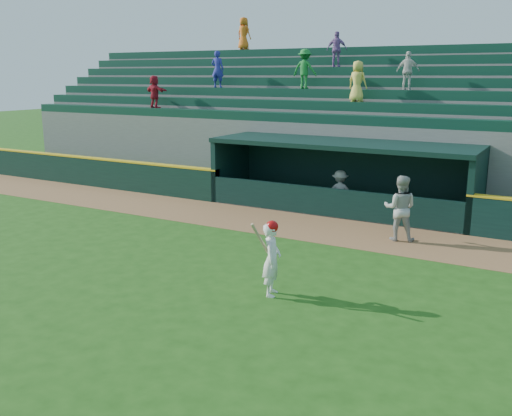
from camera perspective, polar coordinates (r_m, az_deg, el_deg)
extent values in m
plane|color=#204D13|center=(14.17, -3.23, -6.42)|extent=(120.00, 120.00, 0.00)
cube|color=brown|center=(18.28, 5.14, -1.90)|extent=(40.00, 3.00, 0.01)
cube|color=black|center=(26.71, -17.88, 3.62)|extent=(15.50, 0.30, 1.20)
cube|color=yellow|center=(26.62, -17.98, 4.96)|extent=(15.50, 0.32, 0.06)
imported|color=#AAAAA5|center=(17.09, 14.21, -0.02)|extent=(1.07, 0.92, 1.93)
imported|color=#9C9C97|center=(20.06, 8.38, 1.59)|extent=(1.12, 0.88, 1.52)
cube|color=#61615C|center=(20.78, 8.36, -0.10)|extent=(9.00, 2.60, 0.04)
cube|color=black|center=(22.60, -2.47, 4.02)|extent=(0.20, 2.60, 2.30)
cube|color=black|center=(19.41, 21.21, 1.61)|extent=(0.20, 2.60, 2.30)
cube|color=black|center=(21.76, 9.72, 3.49)|extent=(9.40, 0.20, 2.30)
cube|color=black|center=(20.38, 8.59, 6.37)|extent=(9.40, 2.80, 0.16)
cube|color=black|center=(19.57, 7.10, 0.56)|extent=(9.00, 0.16, 1.00)
cube|color=brown|center=(21.46, 9.17, 0.93)|extent=(8.40, 0.45, 0.10)
cube|color=slate|center=(22.20, 10.22, 4.45)|extent=(34.00, 0.85, 2.91)
cube|color=#0F3828|center=(21.90, 10.29, 8.64)|extent=(34.00, 0.60, 0.36)
cube|color=slate|center=(22.96, 10.97, 5.28)|extent=(34.00, 0.85, 3.36)
cube|color=#0F3828|center=(22.67, 11.07, 9.90)|extent=(34.00, 0.60, 0.36)
cube|color=slate|center=(23.73, 11.66, 6.05)|extent=(34.00, 0.85, 3.81)
cube|color=#0F3828|center=(23.46, 11.81, 11.07)|extent=(34.00, 0.60, 0.36)
cube|color=slate|center=(24.51, 12.32, 6.76)|extent=(34.00, 0.85, 4.26)
cube|color=#0F3828|center=(24.26, 12.50, 12.17)|extent=(34.00, 0.60, 0.36)
cube|color=slate|center=(25.30, 12.93, 7.44)|extent=(34.00, 0.85, 4.71)
cube|color=#0F3828|center=(25.07, 13.15, 13.19)|extent=(34.00, 0.60, 0.36)
cube|color=slate|center=(26.09, 13.51, 8.07)|extent=(34.00, 0.85, 5.16)
cube|color=#0F3828|center=(25.89, 13.77, 14.14)|extent=(34.00, 0.60, 0.36)
cube|color=slate|center=(26.88, 14.06, 8.67)|extent=(34.00, 0.85, 5.61)
cube|color=#0F3828|center=(26.72, 14.35, 15.04)|extent=(34.00, 0.60, 0.36)
cube|color=slate|center=(27.44, 14.39, 8.73)|extent=(34.50, 0.30, 5.61)
imported|color=orange|center=(30.02, -1.23, 17.05)|extent=(0.84, 0.61, 1.59)
imported|color=silver|center=(23.11, 14.95, 13.13)|extent=(0.87, 0.40, 1.45)
imported|color=#AE1A2D|center=(26.76, -10.10, 11.38)|extent=(1.40, 0.72, 1.45)
imported|color=#292C99|center=(26.74, -3.86, 13.68)|extent=(0.64, 0.46, 1.63)
imported|color=#1B7D2E|center=(24.60, 4.90, 13.69)|extent=(1.06, 0.62, 1.62)
imported|color=#DAC44D|center=(22.81, 10.11, 12.36)|extent=(0.82, 0.60, 1.55)
imported|color=#9361A7|center=(25.89, 8.08, 15.45)|extent=(0.93, 0.51, 1.50)
imported|color=white|center=(12.49, 1.59, -5.18)|extent=(0.56, 0.69, 1.63)
sphere|color=#BB0A0B|center=(12.27, 1.62, -1.88)|extent=(0.27, 0.27, 0.27)
cylinder|color=tan|center=(12.23, 0.38, -3.04)|extent=(0.22, 0.51, 0.76)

